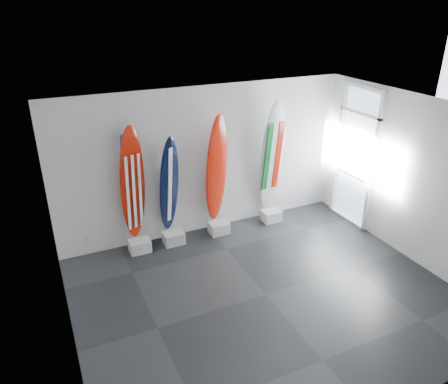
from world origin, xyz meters
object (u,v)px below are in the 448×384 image
surfboard_italy (272,156)px  surfboard_swiss (217,169)px  surfboard_usa (133,184)px  surfboard_navy (169,185)px

surfboard_italy → surfboard_swiss: bearing=175.6°
surfboard_usa → surfboard_italy: size_ratio=0.92×
surfboard_navy → surfboard_italy: bearing=-20.4°
surfboard_usa → surfboard_navy: (0.69, 0.00, -0.14)m
surfboard_navy → surfboard_usa: bearing=159.6°
surfboard_navy → surfboard_swiss: surfboard_swiss is taller
surfboard_usa → surfboard_italy: 2.93m
surfboard_usa → surfboard_swiss: bearing=-18.1°
surfboard_navy → surfboard_italy: surfboard_italy is taller
surfboard_swiss → surfboard_italy: size_ratio=0.93×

